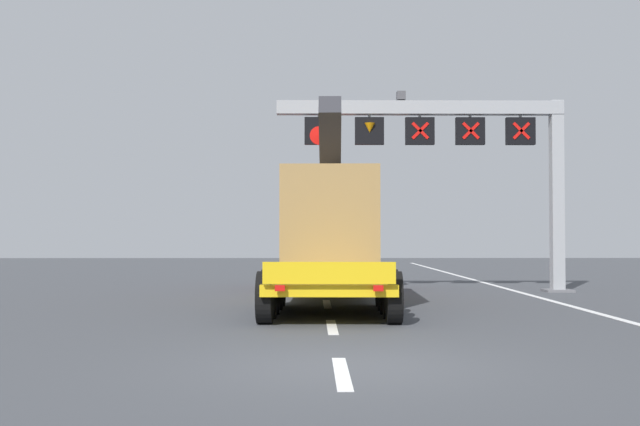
{
  "coord_description": "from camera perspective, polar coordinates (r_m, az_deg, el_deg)",
  "views": [
    {
      "loc": [
        -0.56,
        -11.32,
        1.83
      ],
      "look_at": [
        -0.34,
        12.79,
        2.53
      ],
      "focal_mm": 44.96,
      "sensor_mm": 36.0,
      "label": 1
    }
  ],
  "objects": [
    {
      "name": "heavy_haul_truck_yellow",
      "position": [
        24.15,
        0.78,
        -1.29
      ],
      "size": [
        3.34,
        14.12,
        5.3
      ],
      "color": "yellow",
      "rests_on": "ground"
    },
    {
      "name": "ground",
      "position": [
        11.49,
        2.32,
        -10.85
      ],
      "size": [
        112.0,
        112.0,
        0.0
      ],
      "primitive_type": "plane",
      "color": "#424449"
    },
    {
      "name": "lane_markings",
      "position": [
        24.37,
        0.39,
        -5.96
      ],
      "size": [
        0.2,
        40.54,
        0.01
      ],
      "color": "silver",
      "rests_on": "ground"
    },
    {
      "name": "edge_line_right",
      "position": [
        24.35,
        15.67,
        -5.91
      ],
      "size": [
        0.2,
        63.0,
        0.01
      ],
      "primitive_type": "cube",
      "color": "silver",
      "rests_on": "ground"
    },
    {
      "name": "overhead_lane_gantry",
      "position": [
        27.01,
        9.63,
        5.21
      ],
      "size": [
        9.74,
        0.9,
        6.63
      ],
      "color": "#9EA0A5",
      "rests_on": "ground"
    }
  ]
}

